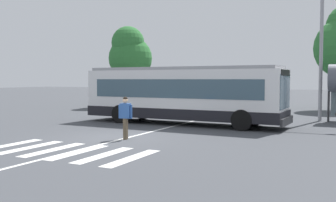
% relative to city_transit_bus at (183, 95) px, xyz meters
% --- Properties ---
extents(ground_plane, '(160.00, 160.00, 0.00)m').
position_rel_city_transit_bus_xyz_m(ground_plane, '(-0.41, -5.68, -1.59)').
color(ground_plane, '#424449').
extents(city_transit_bus, '(11.05, 2.88, 3.06)m').
position_rel_city_transit_bus_xyz_m(city_transit_bus, '(0.00, 0.00, 0.00)').
color(city_transit_bus, black).
rests_on(city_transit_bus, ground_plane).
extents(pedestrian_crossing_street, '(0.57, 0.34, 1.72)m').
position_rel_city_transit_bus_xyz_m(pedestrian_crossing_street, '(0.12, -5.90, -0.62)').
color(pedestrian_crossing_street, brown).
rests_on(pedestrian_crossing_street, ground_plane).
extents(parked_car_white, '(1.98, 4.55, 1.35)m').
position_rel_city_transit_bus_xyz_m(parked_car_white, '(-4.03, 9.25, -0.82)').
color(parked_car_white, black).
rests_on(parked_car_white, ground_plane).
extents(parked_car_champagne, '(2.02, 4.57, 1.35)m').
position_rel_city_transit_bus_xyz_m(parked_car_champagne, '(-1.11, 9.37, -0.82)').
color(parked_car_champagne, black).
rests_on(parked_car_champagne, ground_plane).
extents(parked_car_blue, '(2.12, 4.61, 1.35)m').
position_rel_city_transit_bus_xyz_m(parked_car_blue, '(1.41, 8.87, -0.82)').
color(parked_car_blue, black).
rests_on(parked_car_blue, ground_plane).
extents(twin_arm_street_lamp, '(5.27, 0.32, 8.27)m').
position_rel_city_transit_bus_xyz_m(twin_arm_street_lamp, '(6.51, 4.81, 3.61)').
color(twin_arm_street_lamp, '#939399').
rests_on(twin_arm_street_lamp, ground_plane).
extents(background_tree_left, '(3.80, 3.80, 7.00)m').
position_rel_city_transit_bus_xyz_m(background_tree_left, '(-9.58, 10.04, 3.03)').
color(background_tree_left, brown).
rests_on(background_tree_left, ground_plane).
extents(crosswalk_painted_stripes, '(5.72, 2.90, 0.01)m').
position_rel_city_transit_bus_xyz_m(crosswalk_painted_stripes, '(-0.32, -8.96, -1.58)').
color(crosswalk_painted_stripes, silver).
rests_on(crosswalk_painted_stripes, ground_plane).
extents(lane_center_line, '(0.16, 24.00, 0.01)m').
position_rel_city_transit_bus_xyz_m(lane_center_line, '(-0.03, -3.68, -1.58)').
color(lane_center_line, silver).
rests_on(lane_center_line, ground_plane).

